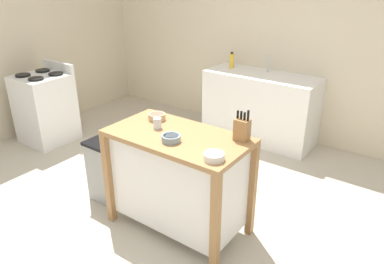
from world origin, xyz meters
name	(u,v)px	position (x,y,z in m)	size (l,w,h in m)	color
ground_plane	(154,225)	(0.00, 0.00, 0.00)	(6.77, 6.77, 0.00)	#BCB29E
wall_back	(283,38)	(0.00, 2.59, 1.30)	(5.77, 0.10, 2.60)	beige
wall_left	(40,33)	(-2.89, 1.00, 1.30)	(0.10, 3.19, 2.60)	beige
kitchen_island	(178,177)	(0.19, 0.12, 0.50)	(1.17, 0.63, 0.90)	#9E7042
knife_block	(242,129)	(0.65, 0.34, 0.99)	(0.11, 0.09, 0.25)	#9E7042
bowl_ceramic_small	(171,138)	(0.23, -0.01, 0.93)	(0.15, 0.15, 0.05)	gray
bowl_ceramic_wide	(157,116)	(-0.15, 0.27, 0.93)	(0.15, 0.15, 0.06)	tan
bowl_stoneware_deep	(214,156)	(0.65, -0.07, 0.93)	(0.15, 0.15, 0.05)	silver
drinking_cup	(157,123)	(-0.03, 0.13, 0.95)	(0.07, 0.07, 0.09)	silver
trash_bin	(108,171)	(-0.64, 0.06, 0.32)	(0.36, 0.28, 0.63)	gray
sink_counter	(260,107)	(-0.08, 2.24, 0.45)	(1.45, 0.60, 0.89)	white
sink_faucet	(268,64)	(-0.08, 2.38, 1.00)	(0.02, 0.02, 0.22)	#B7BCC1
bottle_spray_cleaner	(232,61)	(-0.57, 2.29, 0.99)	(0.06, 0.06, 0.22)	yellow
stove	(45,108)	(-2.34, 0.55, 0.45)	(0.60, 0.60, 1.01)	silver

